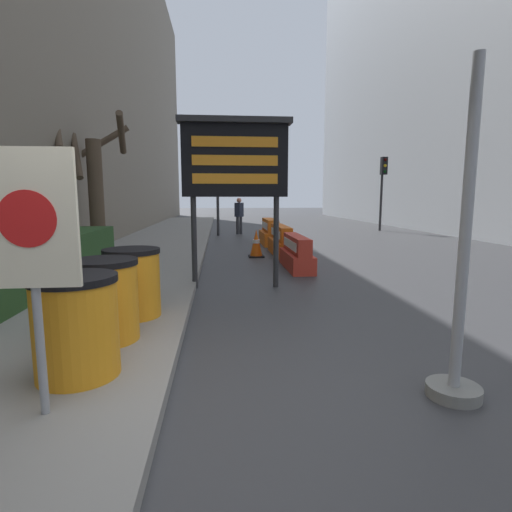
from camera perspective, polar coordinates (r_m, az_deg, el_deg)
ground_plane at (r=3.50m, az=-12.63°, el=-20.01°), size 120.00×120.00×0.00m
hedge_strip at (r=7.46m, az=-29.86°, el=-1.37°), size 0.90×7.29×0.80m
bare_tree at (r=11.39m, az=-22.27°, el=10.28°), size 2.07×2.30×4.37m
barrel_drum_foreground at (r=3.76m, az=-24.30°, el=-9.09°), size 0.71×0.71×0.88m
barrel_drum_middle at (r=4.56m, az=-20.79°, el=-5.88°), size 0.71×0.71×0.88m
barrel_drum_back at (r=5.36m, az=-17.21°, el=-3.63°), size 0.71×0.71×0.88m
warning_sign at (r=3.04m, az=-29.57°, el=2.43°), size 0.63×0.08×1.84m
message_board at (r=7.25m, az=-3.03°, el=13.37°), size 1.99×0.36×3.02m
jersey_barrier_red_striped at (r=9.33m, az=5.80°, el=0.26°), size 0.51×1.94×0.77m
jersey_barrier_orange_far at (r=11.64m, az=3.59°, el=2.05°), size 0.52×2.12×0.84m
jersey_barrier_orange_near at (r=14.14m, az=2.02°, el=3.28°), size 0.61×1.93×0.90m
traffic_cone_near at (r=11.11m, az=0.03°, el=1.78°), size 0.43×0.43×0.77m
traffic_light_near_curb at (r=17.38m, az=-5.54°, el=12.05°), size 0.28×0.44×3.82m
traffic_light_far_side at (r=20.87m, az=17.68°, el=10.63°), size 0.28×0.44×3.59m
pedestrian_worker at (r=18.07m, az=-2.43°, el=6.19°), size 0.43×0.50×1.63m
steel_pole_right at (r=3.65m, az=27.08°, el=-6.68°), size 0.44×0.44×2.72m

